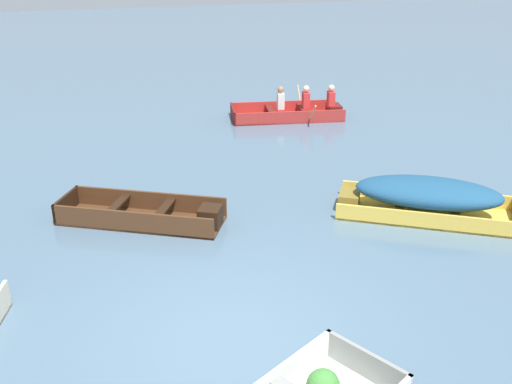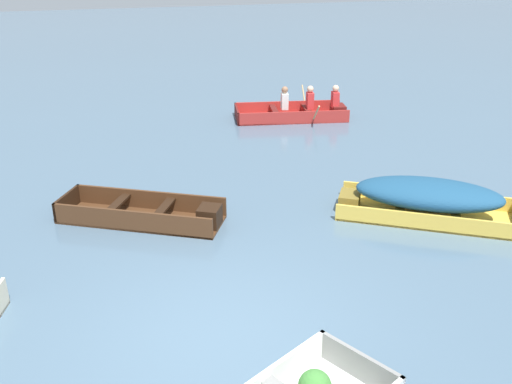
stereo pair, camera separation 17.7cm
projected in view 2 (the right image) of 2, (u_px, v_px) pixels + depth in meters
ground_plane at (222, 340)px, 7.06m from camera, size 80.00×80.00×0.00m
skiff_yellow_near_moored at (427, 197)px, 10.07m from camera, size 3.25×2.58×0.70m
skiff_dark_varnish_mid_moored at (148, 214)px, 10.02m from camera, size 2.96×2.14×0.38m
rowboat_red_with_crew at (299, 111)px, 15.89m from camera, size 3.21×2.38×0.91m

